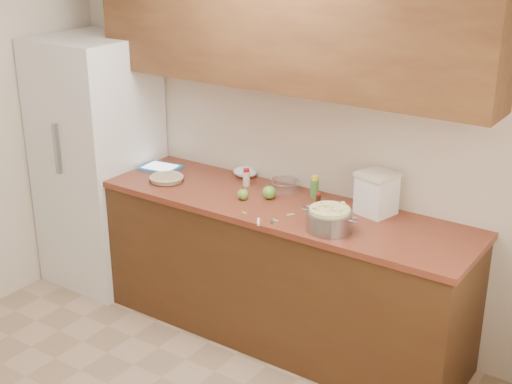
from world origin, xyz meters
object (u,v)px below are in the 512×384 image
Objects in this scene: pie at (167,178)px; flour_canister at (377,193)px; colander at (329,219)px; tablet at (160,168)px.

pie is 0.92× the size of flour_canister.
tablet is (-1.47, 0.24, -0.05)m from colander.
colander is 0.39m from flour_canister.
flour_canister is at bearing 73.25° from colander.
flour_canister is 1.59m from tablet.
colander reaches higher than tablet.
flour_canister is 0.89× the size of tablet.
flour_canister is at bearing -2.94° from tablet.
colander is at bearing -3.64° from pie.
tablet is at bearing 140.76° from pie.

